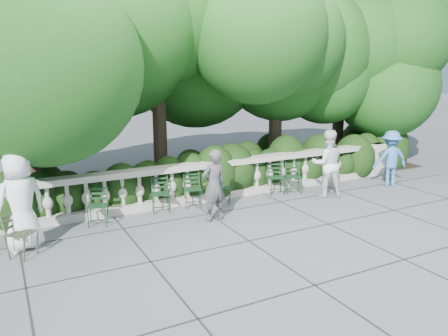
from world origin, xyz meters
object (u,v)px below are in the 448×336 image
chair_f (277,195)px  person_casual_man (327,164)px  chair_a (98,228)px  chair_c (224,206)px  person_older_blue (390,158)px  chair_b (194,209)px  chair_weathered (31,257)px  chair_e (294,194)px  chair_d (162,214)px  person_woman_grey (214,185)px  person_businessman (20,201)px

chair_f → person_casual_man: (1.07, -0.66, 0.87)m
chair_a → chair_c: (3.04, 0.06, 0.00)m
chair_a → chair_f: bearing=22.7°
person_older_blue → chair_b: bearing=8.2°
chair_c → chair_weathered: bearing=176.5°
chair_e → person_older_blue: bearing=15.0°
chair_d → person_older_blue: person_older_blue is taller
chair_b → person_casual_man: person_casual_man is taller
chair_d → chair_f: same height
chair_c → person_woman_grey: bearing=-146.1°
chair_c → chair_e: size_ratio=1.00×
chair_f → person_woman_grey: bearing=-140.5°
chair_f → person_woman_grey: 2.66m
chair_b → chair_f: size_ratio=1.00×
chair_c → chair_e: bearing=-15.4°
person_older_blue → person_businessman: bearing=15.0°
chair_d → chair_weathered: size_ratio=1.00×
chair_a → chair_b: size_ratio=1.00×
chair_a → person_businessman: (-1.43, -0.46, 0.93)m
chair_b → person_casual_man: bearing=6.1°
person_woman_grey → person_casual_man: 3.43m
chair_e → chair_b: bearing=-157.8°
chair_a → person_woman_grey: person_woman_grey is taller
person_woman_grey → chair_e: bearing=-171.1°
person_businessman → person_older_blue: 9.54m
person_casual_man → person_older_blue: 2.30m
chair_b → chair_weathered: same height
chair_a → chair_c: same height
chair_a → chair_d: bearing=27.9°
chair_e → person_businessman: person_businessman is taller
chair_weathered → chair_c: bearing=-36.1°
chair_f → chair_weathered: (-6.12, -1.17, 0.00)m
chair_b → person_businessman: 3.92m
chair_weathered → person_woman_grey: 3.86m
person_woman_grey → chair_weathered: bearing=-3.9°
chair_a → chair_b: same height
chair_e → person_businessman: (-6.60, -0.54, 0.93)m
person_older_blue → chair_e: bearing=4.8°
chair_d → person_older_blue: bearing=8.6°
chair_weathered → person_casual_man: (7.19, 0.51, 0.87)m
chair_c → chair_f: size_ratio=1.00×
chair_b → chair_a: bearing=-157.7°
chair_e → person_businessman: bearing=-150.2°
chair_e → person_casual_man: person_casual_man is taller
chair_a → person_casual_man: person_casual_man is taller
person_woman_grey → chair_f: bearing=-165.0°
chair_b → chair_c: bearing=3.2°
person_woman_grey → chair_b: bearing=-92.3°
chair_weathered → person_older_blue: person_older_blue is taller
chair_b → chair_d: (-0.81, -0.02, 0.00)m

